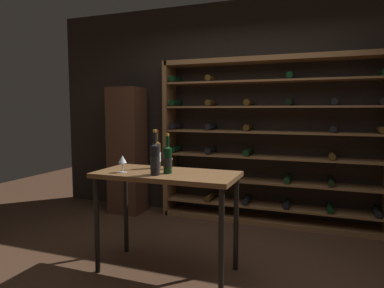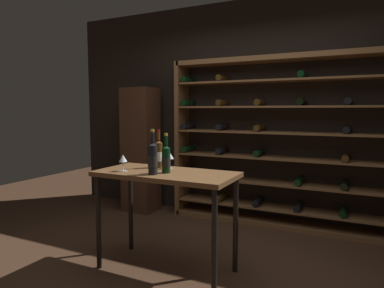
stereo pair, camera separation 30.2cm
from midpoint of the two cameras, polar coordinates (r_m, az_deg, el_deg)
The scene contains 10 objects.
ground_plane at distance 3.09m, azimuth 4.14°, elevation -21.46°, with size 9.72×9.72×0.00m, color #472D1E.
back_wall at distance 4.53m, azimuth 13.22°, elevation 5.36°, with size 5.62×0.10×2.79m, color black.
wine_rack at distance 4.29m, azimuth 16.06°, elevation 0.13°, with size 2.69×0.32×2.04m.
tasting_table at distance 2.99m, azimuth -1.45°, elevation -6.57°, with size 1.21×0.57×0.88m.
display_cabinet at distance 4.82m, azimuth -6.70°, elevation -0.98°, with size 0.44×0.36×1.71m, color #4C2D1E.
wine_bottle_green_slim at distance 3.19m, azimuth -2.85°, elevation -1.62°, with size 0.08×0.08×0.35m.
wine_bottle_amber_reserve at distance 2.91m, azimuth -1.30°, elevation -2.46°, with size 0.07×0.07×0.34m.
wine_bottle_black_capsule at distance 2.84m, azimuth -3.48°, elevation -2.37°, with size 0.08×0.08×0.37m.
wine_glass_stemmed_right at distance 3.02m, azimuth -8.53°, elevation -2.51°, with size 0.07×0.07×0.14m.
wine_glass_stemmed_left at distance 3.13m, azimuth -1.04°, elevation -1.98°, with size 0.09×0.09×0.16m.
Camera 2 is at (1.17, -2.49, 1.40)m, focal length 32.35 mm.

